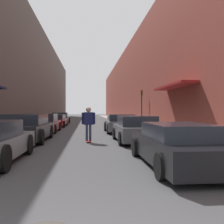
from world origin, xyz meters
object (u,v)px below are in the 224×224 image
(parked_car_left_1, at_px, (27,128))
(parked_car_right_2, at_px, (120,124))
(parked_car_left_3, at_px, (56,121))
(parked_car_left_2, at_px, (45,123))
(parked_car_left_4, at_px, (61,118))
(traffic_light, at_px, (142,104))
(skateboarder, at_px, (88,121))
(parked_car_right_0, at_px, (176,145))
(parked_car_right_1, at_px, (136,129))

(parked_car_left_1, bearing_deg, parked_car_right_2, 41.03)
(parked_car_left_3, bearing_deg, parked_car_left_2, -90.24)
(parked_car_left_3, bearing_deg, parked_car_left_4, 91.10)
(parked_car_left_3, height_order, traffic_light, traffic_light)
(parked_car_left_4, height_order, skateboarder, skateboarder)
(parked_car_left_3, height_order, parked_car_right_2, parked_car_right_2)
(parked_car_left_3, height_order, skateboarder, skateboarder)
(parked_car_left_2, relative_size, parked_car_right_0, 0.95)
(parked_car_right_2, xyz_separation_m, skateboarder, (-2.25, -5.24, 0.43))
(skateboarder, bearing_deg, traffic_light, 63.46)
(parked_car_left_1, relative_size, parked_car_right_1, 1.19)
(parked_car_left_1, xyz_separation_m, parked_car_left_2, (-0.03, 5.28, -0.04))
(parked_car_right_0, distance_m, traffic_light, 14.98)
(traffic_light, bearing_deg, parked_car_left_2, -155.89)
(parked_car_right_0, bearing_deg, parked_car_left_3, 107.56)
(parked_car_left_1, height_order, parked_car_left_2, parked_car_left_1)
(parked_car_right_1, relative_size, traffic_light, 1.22)
(parked_car_right_1, bearing_deg, parked_car_right_0, -88.77)
(parked_car_left_1, distance_m, parked_car_right_2, 6.99)
(parked_car_right_2, relative_size, traffic_light, 1.26)
(parked_car_left_4, xyz_separation_m, skateboarder, (3.13, -17.52, 0.42))
(parked_car_right_0, relative_size, skateboarder, 2.75)
(parked_car_left_2, relative_size, parked_car_right_1, 1.13)
(parked_car_right_0, height_order, parked_car_right_2, parked_car_right_2)
(parked_car_right_0, distance_m, parked_car_right_1, 5.21)
(parked_car_right_2, height_order, traffic_light, traffic_light)
(parked_car_left_2, relative_size, parked_car_left_3, 0.94)
(parked_car_left_3, xyz_separation_m, parked_car_right_1, (5.33, -11.98, 0.05))
(parked_car_left_3, bearing_deg, parked_car_right_2, -51.48)
(parked_car_left_2, height_order, traffic_light, traffic_light)
(parked_car_left_4, distance_m, parked_car_right_1, 18.45)
(parked_car_right_0, bearing_deg, skateboarder, 114.43)
(parked_car_left_4, relative_size, traffic_light, 1.50)
(parked_car_left_4, bearing_deg, parked_car_right_1, -72.86)
(parked_car_left_2, distance_m, skateboarder, 6.69)
(parked_car_left_1, xyz_separation_m, parked_car_left_3, (-0.00, 11.21, -0.10))
(parked_car_left_4, xyz_separation_m, parked_car_right_0, (5.55, -22.84, -0.05))
(parked_car_left_2, distance_m, parked_car_left_3, 5.93)
(parked_car_left_2, bearing_deg, parked_car_left_3, 89.76)
(parked_car_left_3, bearing_deg, parked_car_right_0, -72.44)
(parked_car_right_2, bearing_deg, parked_car_right_1, -89.41)
(parked_car_right_1, bearing_deg, traffic_light, 75.90)
(parked_car_right_1, bearing_deg, parked_car_left_4, 107.14)
(parked_car_right_0, distance_m, skateboarder, 5.86)
(parked_car_left_2, relative_size, skateboarder, 2.60)
(parked_car_left_3, xyz_separation_m, parked_car_right_2, (5.27, -6.63, 0.05))
(parked_car_left_2, height_order, parked_car_right_0, parked_car_left_2)
(parked_car_left_1, distance_m, parked_car_right_0, 8.08)
(parked_car_right_2, bearing_deg, traffic_light, 59.57)
(parked_car_left_1, bearing_deg, parked_car_left_2, 90.31)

